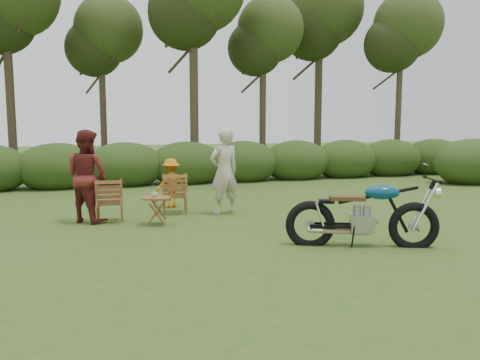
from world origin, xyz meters
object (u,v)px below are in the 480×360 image
object	(u,v)px
adult_a	(224,214)
child	(172,207)
side_table	(157,211)
cup	(154,194)
adult_b	(89,222)
lawn_chair_right	(175,212)
motorcycle	(361,246)
lawn_chair_left	(110,221)

from	to	relation	value
adult_a	child	xyz separation A→B (m)	(-0.96, 1.13, 0.00)
child	side_table	bearing A→B (deg)	55.93
cup	adult_b	world-z (taller)	adult_b
child	lawn_chair_right	bearing A→B (deg)	70.60
cup	child	xyz separation A→B (m)	(0.64, 1.79, -0.59)
motorcycle	lawn_chair_right	xyz separation A→B (m)	(-2.32, 3.78, 0.00)
cup	adult_a	size ratio (longest dim) A/B	0.06
lawn_chair_right	child	bearing A→B (deg)	-84.59
adult_a	adult_b	bearing A→B (deg)	-14.76
motorcycle	lawn_chair_left	world-z (taller)	motorcycle
motorcycle	child	size ratio (longest dim) A/B	1.98
lawn_chair_left	adult_b	bearing A→B (deg)	-2.72
cup	adult_a	world-z (taller)	adult_a
lawn_chair_right	adult_a	bearing A→B (deg)	163.76
lawn_chair_left	side_table	bearing A→B (deg)	145.67
lawn_chair_right	cup	size ratio (longest dim) A/B	7.28
lawn_chair_right	side_table	xyz separation A→B (m)	(-0.55, -1.16, 0.27)
cup	motorcycle	bearing A→B (deg)	-42.41
cup	child	world-z (taller)	cup
lawn_chair_right	adult_b	xyz separation A→B (m)	(-1.83, -0.43, 0.00)
lawn_chair_left	side_table	xyz separation A→B (m)	(0.86, -0.68, 0.27)
child	adult_b	bearing A→B (deg)	14.30
side_table	motorcycle	bearing A→B (deg)	-42.45
adult_a	adult_b	xyz separation A→B (m)	(-2.83, 0.04, 0.00)
cup	child	distance (m)	1.99
side_table	adult_a	bearing A→B (deg)	23.97
side_table	child	world-z (taller)	child
lawn_chair_left	adult_a	distance (m)	2.41
cup	child	bearing A→B (deg)	70.44
lawn_chair_left	side_table	size ratio (longest dim) A/B	1.57
cup	adult_b	distance (m)	1.53
cup	adult_b	xyz separation A→B (m)	(-1.23, 0.69, -0.59)
adult_a	side_table	bearing A→B (deg)	9.98
lawn_chair_left	cup	distance (m)	1.19
lawn_chair_left	side_table	distance (m)	1.13
motorcycle	adult_b	bearing A→B (deg)	163.89
child	adult_a	bearing A→B (deg)	114.23
lawn_chair_left	child	bearing A→B (deg)	-137.53
side_table	adult_a	distance (m)	1.72
side_table	cup	size ratio (longest dim) A/B	4.53
motorcycle	cup	world-z (taller)	motorcycle
motorcycle	adult_b	distance (m)	5.33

